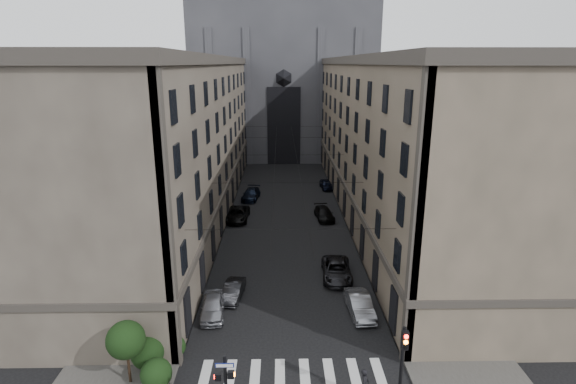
{
  "coord_description": "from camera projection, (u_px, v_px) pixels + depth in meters",
  "views": [
    {
      "loc": [
        -0.66,
        -17.82,
        18.08
      ],
      "look_at": [
        -0.14,
        12.38,
        9.39
      ],
      "focal_mm": 28.0,
      "sensor_mm": 36.0,
      "label": 1
    }
  ],
  "objects": [
    {
      "name": "traffic_light_right",
      "position": [
        402.0,
        361.0,
        23.16
      ],
      "size": [
        0.34,
        0.5,
        5.2
      ],
      "color": "black",
      "rests_on": "ground"
    },
    {
      "name": "zebra_crossing",
      "position": [
        292.0,
        376.0,
        26.93
      ],
      "size": [
        11.0,
        3.2,
        0.01
      ],
      "primitive_type": "cube",
      "color": "beige",
      "rests_on": "ground"
    },
    {
      "name": "car_left_midfar",
      "position": [
        238.0,
        214.0,
        53.47
      ],
      "size": [
        2.71,
        5.49,
        1.5
      ],
      "primitive_type": "imported",
      "rotation": [
        0.0,
        0.0,
        -0.04
      ],
      "color": "black",
      "rests_on": "ground"
    },
    {
      "name": "car_left_near",
      "position": [
        213.0,
        306.0,
        33.25
      ],
      "size": [
        2.0,
        4.38,
        1.46
      ],
      "primitive_type": "imported",
      "rotation": [
        0.0,
        0.0,
        0.07
      ],
      "color": "gray",
      "rests_on": "ground"
    },
    {
      "name": "tram_wires",
      "position": [
        286.0,
        156.0,
        54.36
      ],
      "size": [
        14.0,
        60.0,
        0.43
      ],
      "color": "black",
      "rests_on": "ground"
    },
    {
      "name": "car_right_midnear",
      "position": [
        337.0,
        270.0,
        39.06
      ],
      "size": [
        2.72,
        5.46,
        1.49
      ],
      "primitive_type": "imported",
      "rotation": [
        0.0,
        0.0,
        -0.05
      ],
      "color": "black",
      "rests_on": "ground"
    },
    {
      "name": "car_right_far",
      "position": [
        326.0,
        184.0,
        66.78
      ],
      "size": [
        2.01,
        4.18,
        1.38
      ],
      "primitive_type": "imported",
      "rotation": [
        0.0,
        0.0,
        0.1
      ],
      "color": "black",
      "rests_on": "ground"
    },
    {
      "name": "car_right_near",
      "position": [
        360.0,
        305.0,
        33.45
      ],
      "size": [
        1.87,
        4.55,
        1.47
      ],
      "primitive_type": "imported",
      "rotation": [
        0.0,
        0.0,
        0.07
      ],
      "color": "gray",
      "rests_on": "ground"
    },
    {
      "name": "building_left",
      "position": [
        174.0,
        139.0,
        53.91
      ],
      "size": [
        13.6,
        60.6,
        18.85
      ],
      "color": "#463E36",
      "rests_on": "ground"
    },
    {
      "name": "car_left_midnear",
      "position": [
        233.0,
        291.0,
        35.73
      ],
      "size": [
        1.82,
        4.04,
        1.29
      ],
      "primitive_type": "imported",
      "rotation": [
        0.0,
        0.0,
        -0.12
      ],
      "color": "black",
      "rests_on": "ground"
    },
    {
      "name": "car_right_midfar",
      "position": [
        324.0,
        214.0,
        53.82
      ],
      "size": [
        2.43,
        4.88,
        1.36
      ],
      "primitive_type": "imported",
      "rotation": [
        0.0,
        0.0,
        0.11
      ],
      "color": "black",
      "rests_on": "ground"
    },
    {
      "name": "building_right",
      "position": [
        397.0,
        138.0,
        54.36
      ],
      "size": [
        13.6,
        60.6,
        18.85
      ],
      "color": "brown",
      "rests_on": "ground"
    },
    {
      "name": "pedestrian_signal_left",
      "position": [
        226.0,
        384.0,
        22.87
      ],
      "size": [
        1.02,
        0.38,
        4.0
      ],
      "color": "black",
      "rests_on": "ground"
    },
    {
      "name": "sidewalk_left",
      "position": [
        203.0,
        211.0,
        56.53
      ],
      "size": [
        7.0,
        80.0,
        0.15
      ],
      "primitive_type": "cube",
      "color": "#383533",
      "rests_on": "ground"
    },
    {
      "name": "car_left_far",
      "position": [
        251.0,
        194.0,
        61.64
      ],
      "size": [
        2.66,
        5.27,
        1.47
      ],
      "primitive_type": "imported",
      "rotation": [
        0.0,
        0.0,
        -0.12
      ],
      "color": "black",
      "rests_on": "ground"
    },
    {
      "name": "sidewalk_right",
      "position": [
        369.0,
        211.0,
        56.87
      ],
      "size": [
        7.0,
        80.0,
        0.15
      ],
      "primitive_type": "cube",
      "color": "#383533",
      "rests_on": "ground"
    },
    {
      "name": "gothic_tower",
      "position": [
        283.0,
        64.0,
        89.23
      ],
      "size": [
        35.0,
        23.0,
        58.0
      ],
      "color": "#2D2D33",
      "rests_on": "ground"
    },
    {
      "name": "shrub_cluster",
      "position": [
        144.0,
        352.0,
        26.3
      ],
      "size": [
        3.9,
        4.4,
        3.9
      ],
      "color": "black",
      "rests_on": "sidewalk_left"
    }
  ]
}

